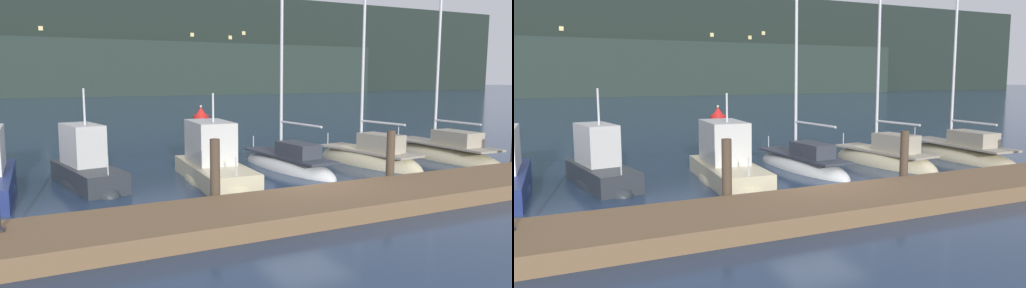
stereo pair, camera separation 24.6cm
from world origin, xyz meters
TOP-DOWN VIEW (x-y plane):
  - ground_plane at (0.00, 0.00)m, footprint 400.00×400.00m
  - dock at (0.00, -1.92)m, footprint 28.76×2.80m
  - mooring_pile_1 at (-3.15, -0.27)m, footprint 0.28×0.28m
  - mooring_pile_2 at (3.15, -0.27)m, footprint 0.28×0.28m
  - motorboat_berth_2 at (-5.91, 4.50)m, footprint 2.26×4.80m
  - motorboat_berth_3 at (-1.71, 3.46)m, footprint 2.41×5.65m
  - sailboat_berth_4 at (1.78, 4.14)m, footprint 1.91×6.04m
  - sailboat_berth_5 at (5.40, 3.54)m, footprint 2.30×5.78m
  - sailboat_berth_6 at (9.37, 3.19)m, footprint 1.93×6.57m
  - channel_buoy at (3.05, 17.57)m, footprint 1.50×1.50m
  - hillside_backdrop at (-0.31, 96.62)m, footprint 240.00×23.00m

SIDE VIEW (x-z plane):
  - ground_plane at x=0.00m, z-range 0.00..0.00m
  - sailboat_berth_5 at x=5.40m, z-range -4.00..4.24m
  - sailboat_berth_4 at x=1.78m, z-range -4.15..4.40m
  - sailboat_berth_6 at x=9.37m, z-range -5.17..5.48m
  - dock at x=0.00m, z-range 0.00..0.45m
  - motorboat_berth_2 at x=-5.91m, z-range -1.62..2.31m
  - motorboat_berth_3 at x=-1.71m, z-range -1.51..2.21m
  - channel_buoy at x=3.05m, z-range -0.25..1.61m
  - mooring_pile_2 at x=3.15m, z-range 0.00..1.91m
  - mooring_pile_1 at x=-3.15m, z-range 0.00..1.98m
  - hillside_backdrop at x=-0.31m, z-range -0.86..20.88m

